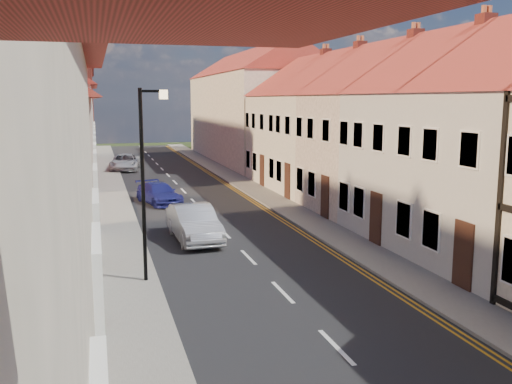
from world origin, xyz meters
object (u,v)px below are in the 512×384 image
object	(u,v)px
lamppost	(145,173)
car_far	(159,193)
car_distant	(125,162)
car_mid	(194,223)

from	to	relation	value
lamppost	car_far	world-z (taller)	lamppost
car_far	car_distant	bearing A→B (deg)	78.54
lamppost	car_distant	xyz separation A→B (m)	(0.81, 30.00, -2.87)
car_mid	car_far	world-z (taller)	car_mid
car_mid	car_distant	world-z (taller)	car_mid
lamppost	car_mid	xyz separation A→B (m)	(2.31, 5.10, -2.80)
car_mid	car_far	size ratio (longest dim) A/B	1.11
car_far	lamppost	bearing A→B (deg)	-112.68
car_mid	car_far	distance (m)	8.91
car_mid	car_distant	xyz separation A→B (m)	(-1.50, 24.90, -0.06)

